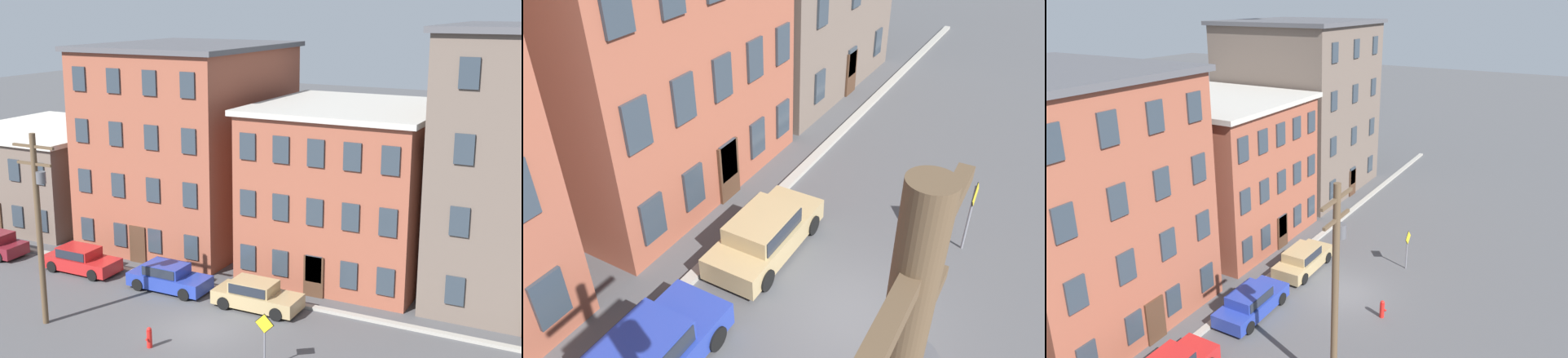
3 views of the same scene
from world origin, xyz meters
The scene contains 11 objects.
ground_plane centered at (0.00, 0.00, 0.00)m, with size 200.00×200.00×0.00m, color #4C4C4F.
kerb_strip centered at (0.00, 4.50, 0.08)m, with size 56.00×0.36×0.16m, color #9E998E.
apartment_corner centered at (-19.60, 11.42, 3.20)m, with size 10.71×11.36×6.38m.
apartment_midblock centered at (-8.11, 11.81, 6.20)m, with size 10.39×12.15×12.38m.
apartment_far centered at (3.05, 10.87, 4.72)m, with size 10.07×10.26×9.42m.
car_red centered at (-10.09, 3.27, 0.75)m, with size 4.40×1.92×1.43m.
car_blue centered at (-4.15, 3.30, 0.75)m, with size 4.40×1.92×1.43m.
car_tan centered at (1.11, 3.28, 0.75)m, with size 4.40×1.92×1.43m.
caution_sign centered at (4.30, -2.04, 1.65)m, with size 0.89×0.08×2.49m.
utility_pole centered at (-6.95, -2.82, 5.14)m, with size 2.40×0.44×9.15m.
fire_hydrant centered at (-1.10, -2.64, 0.48)m, with size 0.24×0.34×0.96m.
Camera 1 is at (16.80, -26.49, 14.78)m, focal length 50.00 mm.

